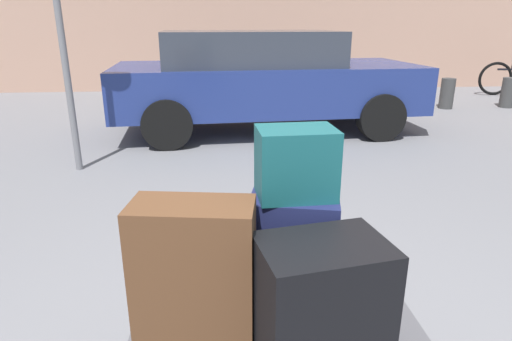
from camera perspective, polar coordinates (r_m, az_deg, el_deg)
suitcase_navy_rear_left at (r=1.73m, az=4.82°, el=-12.42°), size 0.37×0.30×0.59m
suitcase_black_rear_right at (r=1.46m, az=8.39°, el=-19.42°), size 0.43×0.34×0.57m
suitcase_brown_front_left at (r=1.55m, az=-7.93°, el=-15.41°), size 0.43×0.26×0.65m
duffel_bag_teal_topmost_pile at (r=1.55m, az=5.24°, el=1.00°), size 0.28×0.21×0.25m
parked_car at (r=6.44m, az=0.85°, el=11.98°), size 4.41×2.15×1.42m
bollard_kerb_near at (r=8.31m, az=13.90°, el=9.63°), size 0.25×0.25×0.56m
bollard_kerb_mid at (r=8.95m, az=23.77°, el=9.23°), size 0.25×0.25×0.56m
bollard_kerb_far at (r=9.58m, az=30.16°, el=8.82°), size 0.25×0.25×0.56m
no_parking_sign at (r=4.93m, az=-24.36°, el=17.21°), size 0.49×0.12×2.47m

